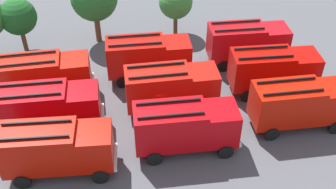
{
  "coord_description": "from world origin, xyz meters",
  "views": [
    {
      "loc": [
        -6.8,
        -23.2,
        20.82
      ],
      "look_at": [
        0.0,
        0.0,
        1.4
      ],
      "focal_mm": 43.03,
      "sensor_mm": 36.0,
      "label": 1
    }
  ],
  "objects_px": {
    "fire_truck_1": "(185,126)",
    "fire_truck_8": "(247,42)",
    "firefighter_0": "(160,47)",
    "fire_truck_0": "(57,148)",
    "fire_truck_7": "(148,56)",
    "tree_3": "(176,2)",
    "fire_truck_6": "(45,75)",
    "fire_truck_4": "(171,87)",
    "fire_truck_2": "(300,103)",
    "tree_1": "(18,17)",
    "fire_truck_3": "(50,107)",
    "fire_truck_5": "(273,69)",
    "firefighter_2": "(212,76)"
  },
  "relations": [
    {
      "from": "fire_truck_3",
      "to": "tree_1",
      "type": "bearing_deg",
      "value": 107.53
    },
    {
      "from": "firefighter_0",
      "to": "tree_3",
      "type": "relative_size",
      "value": 0.32
    },
    {
      "from": "fire_truck_0",
      "to": "tree_3",
      "type": "height_order",
      "value": "tree_3"
    },
    {
      "from": "fire_truck_0",
      "to": "fire_truck_5",
      "type": "bearing_deg",
      "value": 24.17
    },
    {
      "from": "fire_truck_3",
      "to": "fire_truck_5",
      "type": "height_order",
      "value": "same"
    },
    {
      "from": "fire_truck_1",
      "to": "fire_truck_8",
      "type": "distance_m",
      "value": 12.38
    },
    {
      "from": "fire_truck_7",
      "to": "tree_1",
      "type": "relative_size",
      "value": 1.44
    },
    {
      "from": "fire_truck_0",
      "to": "fire_truck_4",
      "type": "relative_size",
      "value": 1.01
    },
    {
      "from": "tree_3",
      "to": "firefighter_2",
      "type": "bearing_deg",
      "value": -87.76
    },
    {
      "from": "fire_truck_0",
      "to": "firefighter_2",
      "type": "distance_m",
      "value": 14.34
    },
    {
      "from": "fire_truck_3",
      "to": "tree_3",
      "type": "relative_size",
      "value": 1.47
    },
    {
      "from": "fire_truck_0",
      "to": "fire_truck_2",
      "type": "height_order",
      "value": "same"
    },
    {
      "from": "fire_truck_4",
      "to": "fire_truck_7",
      "type": "bearing_deg",
      "value": 105.7
    },
    {
      "from": "fire_truck_6",
      "to": "fire_truck_0",
      "type": "bearing_deg",
      "value": -81.65
    },
    {
      "from": "fire_truck_2",
      "to": "fire_truck_4",
      "type": "bearing_deg",
      "value": 160.23
    },
    {
      "from": "firefighter_0",
      "to": "firefighter_2",
      "type": "relative_size",
      "value": 0.95
    },
    {
      "from": "fire_truck_6",
      "to": "fire_truck_2",
      "type": "bearing_deg",
      "value": -20.4
    },
    {
      "from": "fire_truck_3",
      "to": "fire_truck_7",
      "type": "relative_size",
      "value": 1.0
    },
    {
      "from": "fire_truck_8",
      "to": "fire_truck_5",
      "type": "bearing_deg",
      "value": -78.03
    },
    {
      "from": "fire_truck_0",
      "to": "firefighter_2",
      "type": "xyz_separation_m",
      "value": [
        12.97,
        5.99,
        -1.21
      ]
    },
    {
      "from": "firefighter_2",
      "to": "tree_1",
      "type": "distance_m",
      "value": 18.32
    },
    {
      "from": "fire_truck_1",
      "to": "tree_3",
      "type": "distance_m",
      "value": 16.12
    },
    {
      "from": "fire_truck_5",
      "to": "firefighter_0",
      "type": "distance_m",
      "value": 10.79
    },
    {
      "from": "fire_truck_7",
      "to": "tree_3",
      "type": "height_order",
      "value": "tree_3"
    },
    {
      "from": "fire_truck_5",
      "to": "firefighter_2",
      "type": "bearing_deg",
      "value": 165.82
    },
    {
      "from": "fire_truck_7",
      "to": "fire_truck_8",
      "type": "relative_size",
      "value": 1.0
    },
    {
      "from": "fire_truck_6",
      "to": "firefighter_2",
      "type": "distance_m",
      "value": 13.55
    },
    {
      "from": "fire_truck_1",
      "to": "fire_truck_0",
      "type": "bearing_deg",
      "value": -173.3
    },
    {
      "from": "firefighter_0",
      "to": "tree_1",
      "type": "xyz_separation_m",
      "value": [
        -12.03,
        4.46,
        2.6
      ]
    },
    {
      "from": "fire_truck_5",
      "to": "tree_1",
      "type": "distance_m",
      "value": 22.99
    },
    {
      "from": "fire_truck_8",
      "to": "tree_3",
      "type": "relative_size",
      "value": 1.47
    },
    {
      "from": "fire_truck_7",
      "to": "firefighter_0",
      "type": "bearing_deg",
      "value": 68.33
    },
    {
      "from": "firefighter_0",
      "to": "fire_truck_0",
      "type": "bearing_deg",
      "value": -99.77
    },
    {
      "from": "fire_truck_3",
      "to": "fire_truck_4",
      "type": "xyz_separation_m",
      "value": [
        9.0,
        -0.24,
        0.0
      ]
    },
    {
      "from": "fire_truck_0",
      "to": "fire_truck_6",
      "type": "bearing_deg",
      "value": 103.54
    },
    {
      "from": "fire_truck_5",
      "to": "fire_truck_7",
      "type": "bearing_deg",
      "value": 163.47
    },
    {
      "from": "fire_truck_4",
      "to": "fire_truck_6",
      "type": "bearing_deg",
      "value": 162.59
    },
    {
      "from": "fire_truck_6",
      "to": "firefighter_0",
      "type": "relative_size",
      "value": 4.59
    },
    {
      "from": "fire_truck_6",
      "to": "tree_3",
      "type": "bearing_deg",
      "value": 34.03
    },
    {
      "from": "fire_truck_2",
      "to": "tree_1",
      "type": "height_order",
      "value": "tree_1"
    },
    {
      "from": "fire_truck_8",
      "to": "fire_truck_7",
      "type": "bearing_deg",
      "value": -171.79
    },
    {
      "from": "fire_truck_2",
      "to": "tree_1",
      "type": "distance_m",
      "value": 25.43
    },
    {
      "from": "fire_truck_4",
      "to": "fire_truck_8",
      "type": "distance_m",
      "value": 9.47
    },
    {
      "from": "fire_truck_1",
      "to": "fire_truck_8",
      "type": "xyz_separation_m",
      "value": [
        8.71,
        8.8,
        0.0
      ]
    },
    {
      "from": "fire_truck_0",
      "to": "fire_truck_7",
      "type": "relative_size",
      "value": 1.01
    },
    {
      "from": "fire_truck_4",
      "to": "firefighter_2",
      "type": "height_order",
      "value": "fire_truck_4"
    },
    {
      "from": "fire_truck_6",
      "to": "firefighter_0",
      "type": "bearing_deg",
      "value": 24.46
    },
    {
      "from": "fire_truck_6",
      "to": "fire_truck_8",
      "type": "relative_size",
      "value": 0.99
    },
    {
      "from": "fire_truck_4",
      "to": "fire_truck_7",
      "type": "height_order",
      "value": "same"
    },
    {
      "from": "fire_truck_1",
      "to": "fire_truck_4",
      "type": "distance_m",
      "value": 4.41
    }
  ]
}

